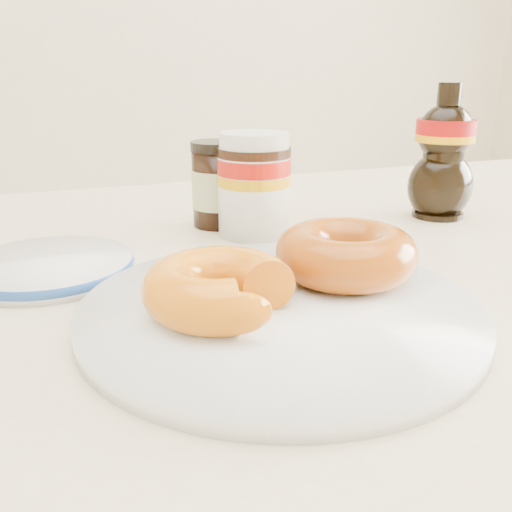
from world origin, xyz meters
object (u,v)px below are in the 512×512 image
object	(u,v)px
nutella_jar	(254,181)
donut_whole	(346,253)
dining_table	(308,345)
dark_jar	(218,185)
plate	(280,311)
donut_bitten	(219,288)
syrup_bottle	(444,152)
blue_rim_saucer	(48,266)

from	to	relation	value
nutella_jar	donut_whole	bearing A→B (deg)	-87.80
dining_table	dark_jar	xyz separation A→B (m)	(-0.04, 0.17, 0.13)
plate	donut_bitten	bearing A→B (deg)	-177.82
donut_whole	syrup_bottle	size ratio (longest dim) A/B	0.71
donut_bitten	dining_table	bearing A→B (deg)	51.18
donut_whole	donut_bitten	bearing A→B (deg)	-164.58
donut_bitten	donut_whole	world-z (taller)	donut_whole
dark_jar	donut_whole	bearing A→B (deg)	-82.41
plate	blue_rim_saucer	size ratio (longest dim) A/B	1.94
donut_bitten	dark_jar	world-z (taller)	dark_jar
blue_rim_saucer	donut_whole	bearing A→B (deg)	-30.48
dining_table	plate	world-z (taller)	plate
syrup_bottle	blue_rim_saucer	world-z (taller)	syrup_bottle
plate	nutella_jar	size ratio (longest dim) A/B	2.62
dining_table	nutella_jar	bearing A→B (deg)	95.54
plate	blue_rim_saucer	bearing A→B (deg)	133.60
nutella_jar	dark_jar	bearing A→B (deg)	115.58
nutella_jar	blue_rim_saucer	size ratio (longest dim) A/B	0.74
donut_bitten	donut_whole	distance (m)	0.12
syrup_bottle	dark_jar	bearing A→B (deg)	167.56
nutella_jar	blue_rim_saucer	world-z (taller)	nutella_jar
dining_table	donut_whole	bearing A→B (deg)	-93.45
dark_jar	blue_rim_saucer	xyz separation A→B (m)	(-0.19, -0.11, -0.04)
donut_bitten	blue_rim_saucer	bearing A→B (deg)	134.24
donut_bitten	syrup_bottle	size ratio (longest dim) A/B	0.67
donut_bitten	blue_rim_saucer	size ratio (longest dim) A/B	0.71
donut_whole	blue_rim_saucer	distance (m)	0.27
dining_table	blue_rim_saucer	distance (m)	0.26
blue_rim_saucer	dining_table	bearing A→B (deg)	-15.14
dining_table	donut_whole	size ratio (longest dim) A/B	12.19
dining_table	donut_bitten	world-z (taller)	donut_bitten
dining_table	nutella_jar	xyz separation A→B (m)	(-0.01, 0.12, 0.14)
donut_whole	nutella_jar	size ratio (longest dim) A/B	1.02
plate	dark_jar	size ratio (longest dim) A/B	3.00
syrup_bottle	dark_jar	world-z (taller)	syrup_bottle
dark_jar	donut_bitten	bearing A→B (deg)	-107.19
dark_jar	plate	bearing A→B (deg)	-97.96
donut_bitten	plate	bearing A→B (deg)	13.03
dining_table	dark_jar	distance (m)	0.22
blue_rim_saucer	dark_jar	bearing A→B (deg)	29.33
dining_table	donut_bitten	distance (m)	0.20
donut_bitten	nutella_jar	bearing A→B (deg)	74.54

